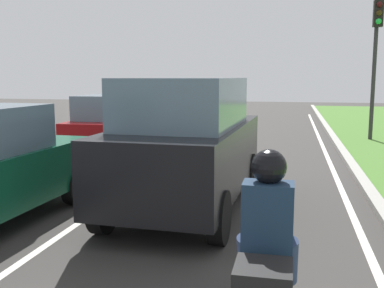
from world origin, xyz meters
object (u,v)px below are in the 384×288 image
Objects in this scene: car_hatchback_far at (111,126)px; traffic_light_near_right at (376,43)px; car_suv_ahead at (187,143)px; rider_person at (268,217)px.

car_hatchback_far is 9.63m from traffic_light_near_right.
car_suv_ahead is 5.96m from car_hatchback_far.
traffic_light_near_right is (4.55, 9.65, 2.29)m from car_suv_ahead.
traffic_light_near_right is at bearing 29.23° from car_hatchback_far.
rider_person is 14.10m from traffic_light_near_right.
car_hatchback_far is at bearing 119.27° from rider_person.
car_hatchback_far is (-3.41, 4.88, -0.28)m from car_suv_ahead.
rider_person is at bearing -102.30° from traffic_light_near_right.
car_suv_ahead is 3.92× the size of rider_person.
car_hatchback_far is 3.22× the size of rider_person.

